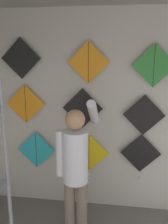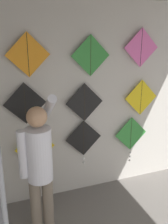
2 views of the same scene
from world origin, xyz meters
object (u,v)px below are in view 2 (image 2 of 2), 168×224
Objects in this scene: kite_6 at (84,102)px; kite_1 at (35,150)px; kite_9 at (28,55)px; kite_11 at (141,48)px; kite_3 at (131,136)px; shopkeeper at (39,164)px; kite_5 at (25,103)px; kite_2 at (84,140)px; kite_10 at (91,56)px; kite_7 at (141,98)px.

kite_1 is at bearing -179.92° from kite_6.
kite_11 is (1.61, 0.00, 0.05)m from kite_9.
kite_1 is 1.51m from kite_3.
kite_11 is (1.66, 0.71, 1.17)m from shopkeeper.
kite_5 is at bearing 180.00° from kite_6.
kite_5 reaches higher than kite_3.
kite_11 reaches higher than kite_2.
kite_9 is at bearing 180.00° from kite_11.
kite_6 reaches higher than kite_2.
kite_3 is at bearing 23.49° from shopkeeper.
kite_2 reaches higher than kite_3.
kite_10 is at bearing 38.18° from shopkeeper.
kite_2 is 0.80m from kite_3.
kite_2 is at bearing 179.98° from kite_3.
kite_9 is 1.61m from kite_11.
kite_6 is 1.00× the size of kite_11.
kite_3 is at bearing -0.04° from kite_5.
kite_11 is at bearing 0.04° from kite_1.
kite_10 is at bearing 0.00° from kite_5.
kite_11 is (0.78, 0.00, 0.09)m from kite_10.
kite_2 is 1.44m from kite_9.
kite_1 is at bearing -179.97° from kite_7.
kite_5 is 1.00× the size of kite_11.
kite_3 is at bearing 0.00° from kite_1.
shopkeeper is at bearing -138.19° from kite_6.
kite_10 is at bearing 0.00° from kite_9.
kite_3 is 1.38× the size of kite_5.
kite_2 is at bearing -179.96° from kite_11.
kite_6 is (0.82, 0.00, -0.07)m from kite_5.
kite_6 is at bearing 0.00° from kite_9.
kite_3 is 0.63m from kite_7.
kite_9 is 1.00× the size of kite_10.
kite_11 is at bearing 22.45° from shopkeeper.
kite_1 is at bearing -4.60° from kite_9.
kite_3 is 1.01m from kite_6.
kite_9 is (-1.67, 0.00, 0.69)m from kite_7.
shopkeeper is 0.73m from kite_1.
kite_5 is (-1.60, 0.00, 0.69)m from kite_3.
kite_6 is at bearing 180.00° from kite_7.
kite_10 is (0.83, 0.00, -0.03)m from kite_9.
kite_9 is at bearing 175.40° from kite_1.
shopkeeper is 2.31× the size of kite_3.
kite_11 is at bearing 0.00° from kite_5.
kite_2 is (0.71, 0.00, 0.05)m from kite_1.
kite_1 is 0.96m from kite_6.
kite_5 is 0.62m from kite_9.
kite_11 reaches higher than kite_3.
kite_1 is at bearing 180.00° from kite_3.
kite_7 is at bearing 0.00° from kite_9.
kite_9 is at bearing 85.28° from shopkeeper.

